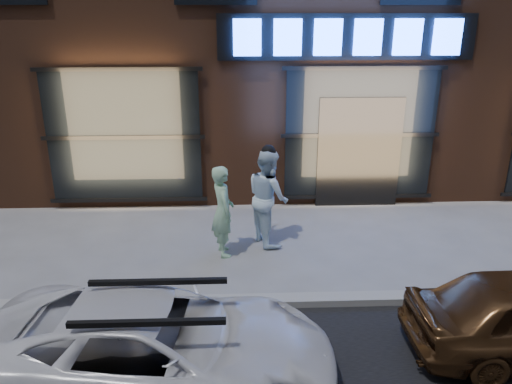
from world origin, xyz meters
TOP-DOWN VIEW (x-y plane):
  - ground at (0.00, 0.00)m, footprint 90.00×90.00m
  - curb at (0.00, 0.00)m, footprint 60.00×0.25m
  - man_bowtie at (-2.89, 1.68)m, footprint 0.53×0.68m
  - man_cap at (-2.07, 2.15)m, footprint 0.94×1.06m
  - white_suv at (-3.57, -1.67)m, footprint 4.22×2.26m

SIDE VIEW (x-z plane):
  - ground at x=0.00m, z-range 0.00..0.00m
  - curb at x=0.00m, z-range 0.00..0.12m
  - white_suv at x=-3.57m, z-range 0.00..1.13m
  - man_bowtie at x=-2.89m, z-range 0.00..1.65m
  - man_cap at x=-2.07m, z-range 0.00..1.80m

